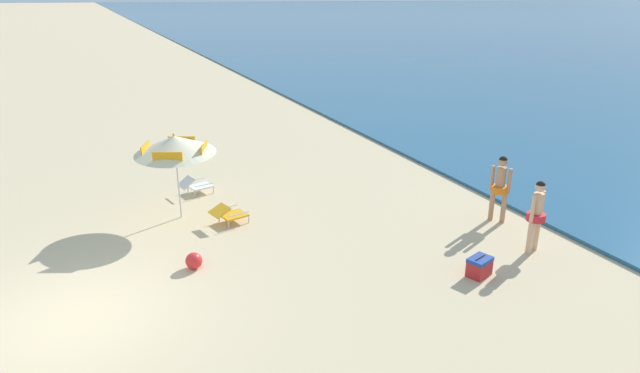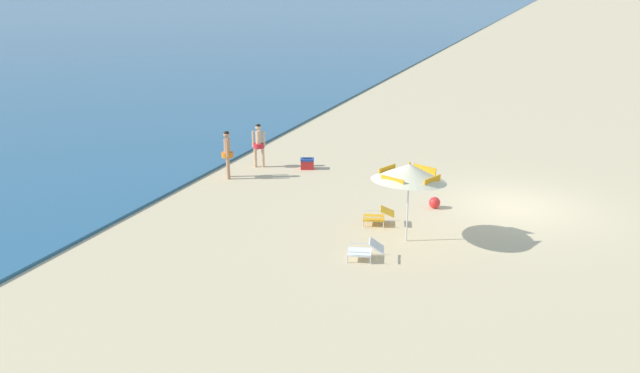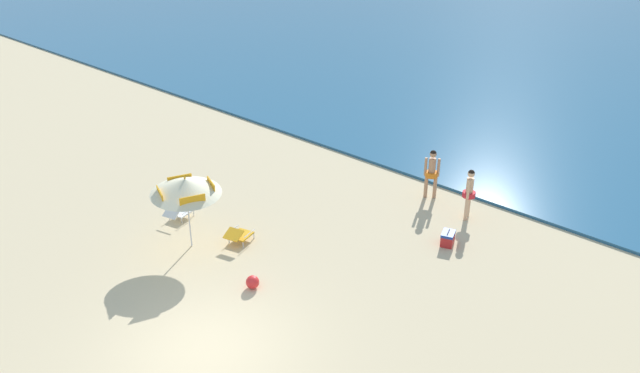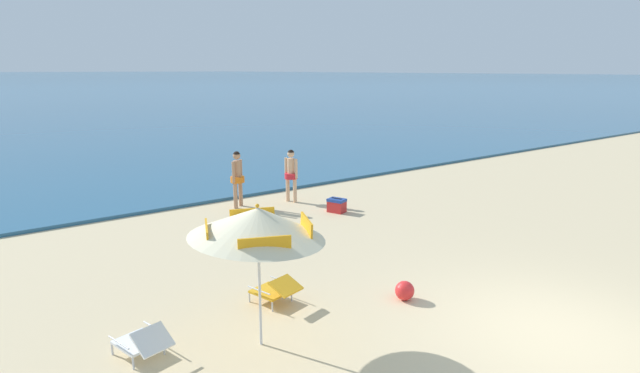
{
  "view_description": "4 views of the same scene",
  "coord_description": "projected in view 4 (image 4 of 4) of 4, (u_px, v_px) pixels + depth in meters",
  "views": [
    {
      "loc": [
        9.04,
        0.84,
        5.38
      ],
      "look_at": [
        -2.22,
        5.67,
        0.93
      ],
      "focal_mm": 29.77,
      "sensor_mm": 36.0,
      "label": 1
    },
    {
      "loc": [
        -19.29,
        -0.87,
        6.61
      ],
      "look_at": [
        -2.25,
        5.59,
        0.7
      ],
      "focal_mm": 35.34,
      "sensor_mm": 36.0,
      "label": 2
    },
    {
      "loc": [
        9.16,
        -6.28,
        9.38
      ],
      "look_at": [
        -1.96,
        5.93,
        1.3
      ],
      "focal_mm": 34.58,
      "sensor_mm": 36.0,
      "label": 3
    },
    {
      "loc": [
        -7.25,
        -3.61,
        4.07
      ],
      "look_at": [
        -0.23,
        5.93,
        1.32
      ],
      "focal_mm": 28.46,
      "sensor_mm": 36.0,
      "label": 4
    }
  ],
  "objects": [
    {
      "name": "beach_ball",
      "position": [
        405.0,
        291.0,
        9.13
      ],
      "size": [
        0.35,
        0.35,
        0.35
      ],
      "primitive_type": "sphere",
      "color": "red",
      "rests_on": "ground"
    },
    {
      "name": "person_standing_beside",
      "position": [
        237.0,
        175.0,
        15.09
      ],
      "size": [
        0.44,
        0.42,
        1.7
      ],
      "color": "tan",
      "rests_on": "ground"
    },
    {
      "name": "person_standing_near_shore",
      "position": [
        291.0,
        172.0,
        15.71
      ],
      "size": [
        0.4,
        0.47,
        1.65
      ],
      "color": "#D8A87F",
      "rests_on": "ground"
    },
    {
      "name": "lounge_chair_beside_umbrella",
      "position": [
        143.0,
        341.0,
        7.25
      ],
      "size": [
        0.73,
        1.0,
        0.53
      ],
      "color": "white",
      "rests_on": "ground"
    },
    {
      "name": "beach_umbrella_striped_main",
      "position": [
        258.0,
        223.0,
        7.25
      ],
      "size": [
        2.56,
        2.54,
        2.21
      ],
      "color": "silver",
      "rests_on": "ground"
    },
    {
      "name": "lounge_chair_under_umbrella",
      "position": [
        276.0,
        289.0,
        8.94
      ],
      "size": [
        0.74,
        0.98,
        0.51
      ],
      "color": "gold",
      "rests_on": "ground"
    },
    {
      "name": "cooler_box",
      "position": [
        337.0,
        205.0,
        14.73
      ],
      "size": [
        0.5,
        0.59,
        0.43
      ],
      "color": "red",
      "rests_on": "ground"
    },
    {
      "name": "ground_plane",
      "position": [
        556.0,
        335.0,
        7.94
      ],
      "size": [
        800.0,
        800.0,
        0.0
      ],
      "primitive_type": "plane",
      "color": "#D1BA8E"
    }
  ]
}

